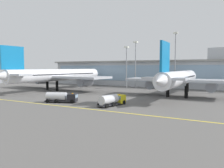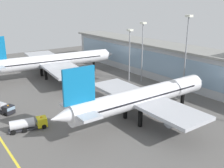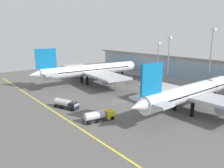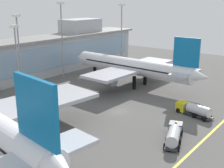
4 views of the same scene
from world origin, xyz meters
name	(u,v)px [view 1 (image 1 of 4)]	position (x,y,z in m)	size (l,w,h in m)	color
ground_plane	(111,96)	(0.00, 0.00, 0.00)	(180.00, 180.00, 0.00)	#5B5956
taxiway_centreline_stripe	(69,107)	(0.00, -22.00, 0.01)	(144.00, 0.50, 0.01)	yellow
terminal_building	(154,73)	(1.67, 44.49, 7.18)	(118.97, 14.00, 18.57)	#ADB2B7
airliner_near_left	(58,75)	(-30.86, 8.49, 6.36)	(50.35, 57.43, 17.46)	black
airliner_near_right	(179,79)	(20.53, 10.45, 6.04)	(35.85, 49.51, 16.55)	black
fuel_tanker_truck	(113,100)	(8.74, -15.03, 1.51)	(4.40, 9.34, 2.90)	black
baggage_tug_near	(62,97)	(-5.89, -17.58, 1.51)	(9.32, 5.60, 2.90)	black
apron_light_mast_west	(126,60)	(-7.49, 29.80, 13.27)	(1.80, 1.80, 19.73)	gray
apron_light_mast_centre	(136,57)	(-4.28, 33.26, 14.72)	(1.80, 1.80, 22.30)	gray
apron_light_mast_far_east	(175,53)	(14.04, 35.02, 16.50)	(1.80, 1.80, 25.51)	gray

